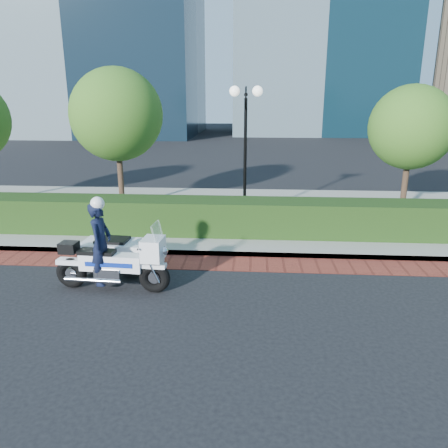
# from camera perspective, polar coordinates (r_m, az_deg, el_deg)

# --- Properties ---
(ground) EXTENTS (120.00, 120.00, 0.00)m
(ground) POSITION_cam_1_polar(r_m,az_deg,el_deg) (9.73, -4.10, -8.31)
(ground) COLOR black
(ground) RESTS_ON ground
(brick_strip) EXTENTS (60.00, 1.00, 0.01)m
(brick_strip) POSITION_cam_1_polar(r_m,az_deg,el_deg) (11.09, -3.03, -5.06)
(brick_strip) COLOR maroon
(brick_strip) RESTS_ON ground
(sidewalk) EXTENTS (60.00, 8.00, 0.15)m
(sidewalk) POSITION_cam_1_polar(r_m,az_deg,el_deg) (15.33, -1.00, 1.32)
(sidewalk) COLOR gray
(sidewalk) RESTS_ON ground
(hedge_main) EXTENTS (18.00, 1.20, 1.00)m
(hedge_main) POSITION_cam_1_polar(r_m,az_deg,el_deg) (12.87, -1.94, 1.02)
(hedge_main) COLOR black
(hedge_main) RESTS_ON sidewalk
(lamppost) EXTENTS (1.02, 0.70, 4.21)m
(lamppost) POSITION_cam_1_polar(r_m,az_deg,el_deg) (13.99, 2.82, 11.86)
(lamppost) COLOR black
(lamppost) RESTS_ON sidewalk
(tree_b) EXTENTS (3.20, 3.20, 4.89)m
(tree_b) POSITION_cam_1_polar(r_m,az_deg,el_deg) (16.00, -13.87, 13.69)
(tree_b) COLOR #332319
(tree_b) RESTS_ON sidewalk
(tree_c) EXTENTS (2.80, 2.80, 4.30)m
(tree_c) POSITION_cam_1_polar(r_m,az_deg,el_deg) (16.14, 23.28, 11.50)
(tree_c) COLOR #332319
(tree_c) RESTS_ON sidewalk
(police_motorcycle) EXTENTS (2.56, 1.85, 2.07)m
(police_motorcycle) POSITION_cam_1_polar(r_m,az_deg,el_deg) (10.00, -14.30, -3.71)
(police_motorcycle) COLOR black
(police_motorcycle) RESTS_ON ground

